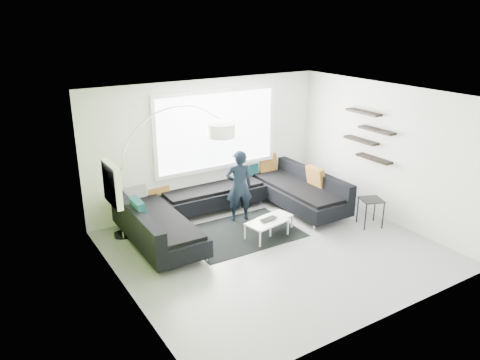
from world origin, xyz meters
name	(u,v)px	position (x,y,z in m)	size (l,w,h in m)	color
ground	(274,249)	(0.00, 0.00, 0.00)	(5.50, 5.50, 0.00)	gray
room_shell	(272,151)	(0.04, 0.21, 1.81)	(5.54, 5.04, 2.82)	silver
sectional_sofa	(231,203)	(-0.07, 1.42, 0.41)	(4.35, 2.71, 0.93)	black
rug	(241,233)	(-0.18, 0.87, 0.01)	(2.19, 1.59, 0.01)	black
coffee_table	(271,225)	(0.32, 0.55, 0.17)	(1.03, 0.60, 0.34)	white
arc_lamp	(118,177)	(-2.19, 1.93, 1.24)	(2.33, 1.09, 2.48)	white
side_table	(370,212)	(2.23, -0.21, 0.29)	(0.42, 0.42, 0.58)	black
person	(239,186)	(0.12, 1.43, 0.76)	(0.63, 0.51, 1.51)	black
laptop	(270,220)	(0.22, 0.44, 0.35)	(0.41, 0.30, 0.03)	black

